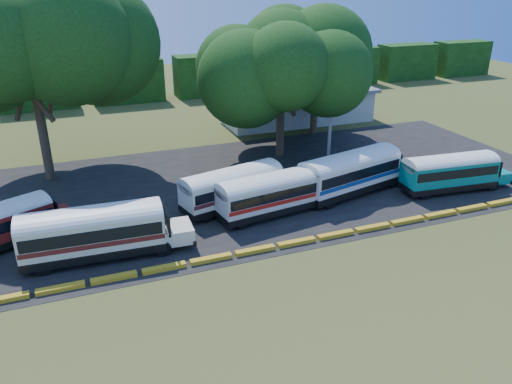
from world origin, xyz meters
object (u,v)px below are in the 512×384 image
object	(u,v)px
bus_cream_west	(96,230)
bus_teal	(452,170)
tree_west	(26,37)
bus_white_red	(272,192)

from	to	relation	value
bus_cream_west	bus_teal	xyz separation A→B (m)	(28.53, 0.68, -0.16)
bus_teal	tree_west	size ratio (longest dim) A/B	0.57
bus_cream_west	bus_white_red	xyz separation A→B (m)	(12.82, 1.86, -0.14)
bus_white_red	bus_teal	distance (m)	15.75
tree_west	bus_teal	bearing A→B (deg)	-25.72
tree_west	bus_cream_west	bearing A→B (deg)	-79.73
bus_teal	bus_cream_west	bearing A→B (deg)	-173.53
bus_teal	bus_white_red	bearing A→B (deg)	-179.19
bus_cream_west	bus_white_red	distance (m)	12.96
bus_cream_west	bus_teal	size ratio (longest dim) A/B	1.10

